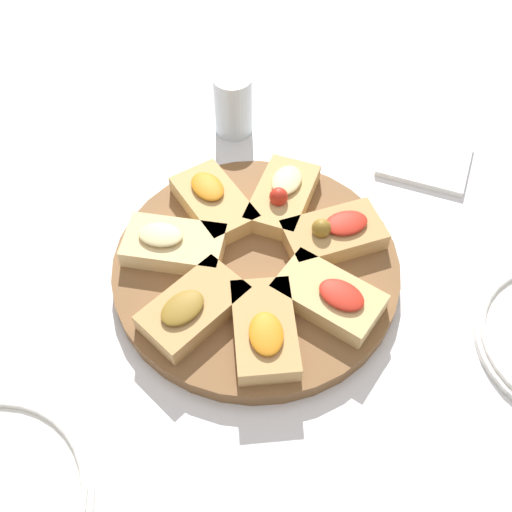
# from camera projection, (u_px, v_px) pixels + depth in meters

# --- Properties ---
(ground_plane) EXTENTS (3.00, 3.00, 0.00)m
(ground_plane) POSITION_uv_depth(u_px,v_px,m) (256.00, 273.00, 0.84)
(ground_plane) COLOR white
(serving_board) EXTENTS (0.40, 0.40, 0.03)m
(serving_board) POSITION_uv_depth(u_px,v_px,m) (256.00, 267.00, 0.83)
(serving_board) COLOR brown
(serving_board) RESTS_ON ground_plane
(focaccia_slice_0) EXTENTS (0.16, 0.14, 0.04)m
(focaccia_slice_0) POSITION_uv_depth(u_px,v_px,m) (213.00, 201.00, 0.87)
(focaccia_slice_0) COLOR tan
(focaccia_slice_0) RESTS_ON serving_board
(focaccia_slice_1) EXTENTS (0.15, 0.11, 0.04)m
(focaccia_slice_1) POSITION_uv_depth(u_px,v_px,m) (173.00, 244.00, 0.82)
(focaccia_slice_1) COLOR #E5C689
(focaccia_slice_1) RESTS_ON serving_board
(focaccia_slice_2) EXTENTS (0.12, 0.15, 0.04)m
(focaccia_slice_2) POSITION_uv_depth(u_px,v_px,m) (193.00, 308.00, 0.76)
(focaccia_slice_2) COLOR tan
(focaccia_slice_2) RESTS_ON serving_board
(focaccia_slice_3) EXTENTS (0.13, 0.16, 0.04)m
(focaccia_slice_3) POSITION_uv_depth(u_px,v_px,m) (265.00, 330.00, 0.74)
(focaccia_slice_3) COLOR tan
(focaccia_slice_3) RESTS_ON serving_board
(focaccia_slice_4) EXTENTS (0.15, 0.10, 0.04)m
(focaccia_slice_4) POSITION_uv_depth(u_px,v_px,m) (329.00, 296.00, 0.77)
(focaccia_slice_4) COLOR #DBB775
(focaccia_slice_4) RESTS_ON serving_board
(focaccia_slice_5) EXTENTS (0.15, 0.15, 0.05)m
(focaccia_slice_5) POSITION_uv_depth(u_px,v_px,m) (334.00, 233.00, 0.83)
(focaccia_slice_5) COLOR tan
(focaccia_slice_5) RESTS_ON serving_board
(focaccia_slice_6) EXTENTS (0.09, 0.14, 0.05)m
(focaccia_slice_6) POSITION_uv_depth(u_px,v_px,m) (283.00, 196.00, 0.87)
(focaccia_slice_6) COLOR tan
(focaccia_slice_6) RESTS_ON serving_board
(water_glass) EXTENTS (0.06, 0.06, 0.11)m
(water_glass) POSITION_uv_depth(u_px,v_px,m) (233.00, 105.00, 0.98)
(water_glass) COLOR silver
(water_glass) RESTS_ON ground_plane
(napkin_stack) EXTENTS (0.15, 0.13, 0.01)m
(napkin_stack) POSITION_uv_depth(u_px,v_px,m) (425.00, 160.00, 0.97)
(napkin_stack) COLOR white
(napkin_stack) RESTS_ON ground_plane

